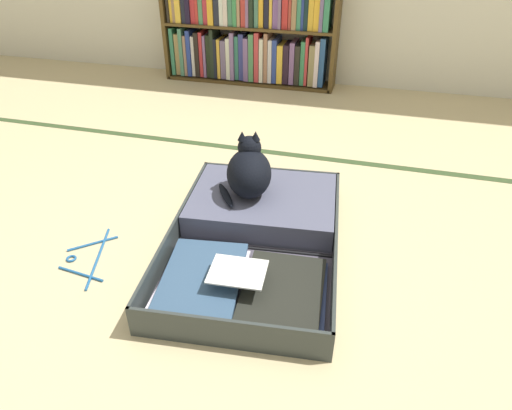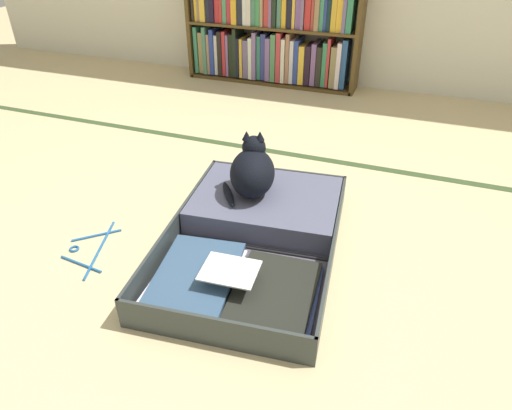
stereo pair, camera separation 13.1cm
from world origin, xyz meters
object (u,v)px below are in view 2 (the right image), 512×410
(bookshelf, at_px, (271,29))
(open_suitcase, at_px, (257,227))
(black_cat, at_px, (252,171))
(clothes_hanger, at_px, (91,249))

(bookshelf, distance_m, open_suitcase, 2.09)
(black_cat, bearing_deg, bookshelf, 105.98)
(open_suitcase, relative_size, black_cat, 3.34)
(clothes_hanger, bearing_deg, black_cat, 41.24)
(bookshelf, relative_size, open_suitcase, 1.26)
(bookshelf, relative_size, clothes_hanger, 3.68)
(open_suitcase, bearing_deg, black_cat, 116.70)
(bookshelf, xyz_separation_m, black_cat, (0.52, -1.81, -0.18))
(open_suitcase, height_order, clothes_hanger, open_suitcase)
(black_cat, height_order, clothes_hanger, black_cat)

